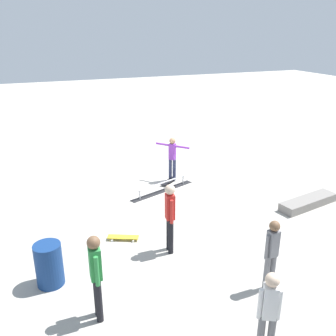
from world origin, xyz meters
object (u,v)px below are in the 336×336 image
bystander_green_shirt (96,273)px  trash_bin (49,265)px  skater_main (172,156)px  bystander_red_shirt (170,215)px  skateboard_main (169,181)px  grind_rail (162,187)px  bystander_grey_shirt (272,251)px  skate_ledge (308,202)px  loose_skateboard_yellow (123,237)px  bystander_white_shirt (269,312)px

bystander_green_shirt → trash_bin: size_ratio=1.84×
skater_main → bystander_red_shirt: size_ratio=0.90×
skateboard_main → bystander_green_shirt: bearing=-160.4°
grind_rail → bystander_grey_shirt: bearing=73.6°
skate_ledge → skateboard_main: (3.28, -3.22, -0.06)m
skateboard_main → loose_skateboard_yellow: bearing=-166.6°
skater_main → bystander_grey_shirt: (0.36, 6.15, -0.02)m
skateboard_main → bystander_green_shirt: size_ratio=0.43×
skate_ledge → bystander_green_shirt: bearing=18.3°
bystander_green_shirt → bystander_grey_shirt: (-3.44, 0.46, -0.09)m
bystander_white_shirt → trash_bin: bystander_white_shirt is taller
grind_rail → bystander_green_shirt: 5.92m
skate_ledge → bystander_white_shirt: 6.20m
bystander_red_shirt → bystander_grey_shirt: 2.46m
skate_ledge → bystander_grey_shirt: bearing=38.5°
skater_main → loose_skateboard_yellow: skater_main is taller
bystander_green_shirt → skater_main: bearing=-31.7°
skate_ledge → loose_skateboard_yellow: bearing=-2.1°
grind_rail → bystander_grey_shirt: bystander_grey_shirt is taller
skateboard_main → bystander_white_shirt: size_ratio=0.46×
bystander_white_shirt → bystander_green_shirt: bearing=-12.5°
grind_rail → loose_skateboard_yellow: grind_rail is taller
skate_ledge → bystander_white_shirt: (4.54, 4.15, 0.80)m
skate_ledge → bystander_grey_shirt: (3.43, 2.74, 0.76)m
skater_main → bystander_grey_shirt: size_ratio=1.00×
loose_skateboard_yellow → bystander_red_shirt: bearing=-19.7°
skate_ledge → bystander_green_shirt: 7.29m
bystander_red_shirt → trash_bin: (2.80, 0.21, -0.52)m
bystander_green_shirt → grind_rail: bearing=-30.5°
grind_rail → bystander_green_shirt: bearing=38.0°
bystander_grey_shirt → bystander_red_shirt: bearing=-61.1°
grind_rail → bystander_white_shirt: (0.81, 6.82, 0.79)m
bystander_red_shirt → bystander_grey_shirt: size_ratio=1.11×
bystander_red_shirt → skateboard_main: bearing=166.3°
bystander_green_shirt → trash_bin: bystander_green_shirt is taller
loose_skateboard_yellow → skate_ledge: bearing=22.9°
skater_main → trash_bin: size_ratio=1.66×
skate_ledge → bystander_red_shirt: 4.95m
skate_ledge → loose_skateboard_yellow: size_ratio=2.54×
grind_rail → skater_main: bearing=-150.8°
bystander_red_shirt → trash_bin: size_ratio=1.85×
trash_bin → loose_skateboard_yellow: bearing=-149.0°
skateboard_main → bystander_green_shirt: 6.63m
skate_ledge → trash_bin: size_ratio=2.17×
skate_ledge → skater_main: size_ratio=1.31×
bystander_white_shirt → bystander_red_shirt: size_ratio=0.94×
bystander_white_shirt → skateboard_main: bearing=-73.4°
bystander_white_shirt → skate_ledge: bearing=-111.3°
skate_ledge → bystander_red_shirt: (4.82, 0.70, 0.86)m
skateboard_main → bystander_white_shirt: 7.53m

